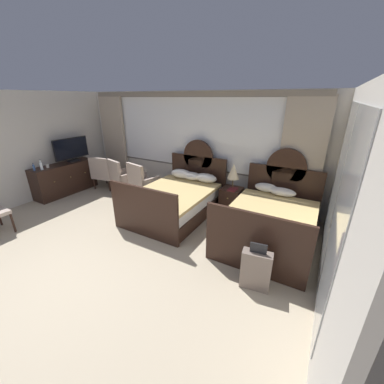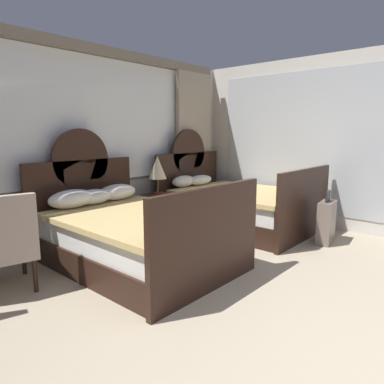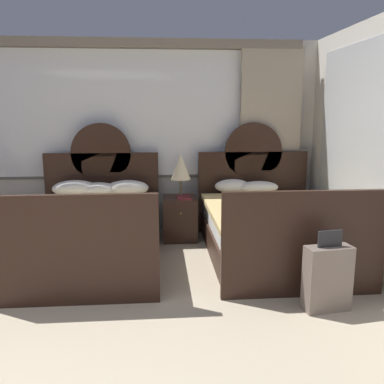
% 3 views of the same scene
% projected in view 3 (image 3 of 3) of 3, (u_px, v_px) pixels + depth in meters
% --- Properties ---
extents(wall_back_window, '(6.73, 0.22, 2.70)m').
position_uv_depth(wall_back_window, '(79.00, 132.00, 5.75)').
color(wall_back_window, beige).
rests_on(wall_back_window, ground_plane).
extents(bed_near_window, '(1.56, 2.23, 1.57)m').
position_uv_depth(bed_near_window, '(92.00, 230.00, 4.81)').
color(bed_near_window, black).
rests_on(bed_near_window, ground_plane).
extents(bed_near_mirror, '(1.56, 2.23, 1.57)m').
position_uv_depth(bed_near_mirror, '(271.00, 228.00, 4.96)').
color(bed_near_mirror, black).
rests_on(bed_near_mirror, ground_plane).
extents(nightstand_between_beds, '(0.46, 0.48, 0.59)m').
position_uv_depth(nightstand_between_beds, '(180.00, 218.00, 5.60)').
color(nightstand_between_beds, black).
rests_on(nightstand_between_beds, ground_plane).
extents(table_lamp_on_nightstand, '(0.27, 0.27, 0.59)m').
position_uv_depth(table_lamp_on_nightstand, '(181.00, 167.00, 5.46)').
color(table_lamp_on_nightstand, brown).
rests_on(table_lamp_on_nightstand, nightstand_between_beds).
extents(book_on_nightstand, '(0.18, 0.26, 0.03)m').
position_uv_depth(book_on_nightstand, '(184.00, 197.00, 5.46)').
color(book_on_nightstand, maroon).
rests_on(book_on_nightstand, nightstand_between_beds).
extents(suitcase_on_floor, '(0.43, 0.23, 0.73)m').
position_uv_depth(suitcase_on_floor, '(327.00, 278.00, 3.61)').
color(suitcase_on_floor, '#75665B').
rests_on(suitcase_on_floor, ground_plane).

